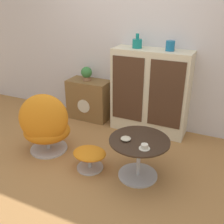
% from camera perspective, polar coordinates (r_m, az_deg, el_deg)
% --- Properties ---
extents(ground_plane, '(12.00, 12.00, 0.00)m').
position_cam_1_polar(ground_plane, '(3.20, -6.22, -12.49)').
color(ground_plane, '#A87542').
extents(wall_back, '(6.40, 0.06, 2.60)m').
position_cam_1_polar(wall_back, '(3.99, 4.64, 15.43)').
color(wall_back, silver).
rests_on(wall_back, ground_plane).
extents(sideboard, '(1.10, 0.39, 1.23)m').
position_cam_1_polar(sideboard, '(3.84, 8.27, 4.31)').
color(sideboard, beige).
rests_on(sideboard, ground_plane).
extents(tv_console, '(0.68, 0.38, 0.65)m').
position_cam_1_polar(tv_console, '(4.34, -4.99, 2.75)').
color(tv_console, brown).
rests_on(tv_console, ground_plane).
extents(egg_chair, '(0.79, 0.77, 0.84)m').
position_cam_1_polar(egg_chair, '(3.43, -14.29, -2.86)').
color(egg_chair, '#B7B7BC').
rests_on(egg_chair, ground_plane).
extents(ottoman, '(0.40, 0.34, 0.25)m').
position_cam_1_polar(ottoman, '(3.13, -4.90, -9.39)').
color(ottoman, '#B7B7BC').
rests_on(ottoman, ground_plane).
extents(coffee_table, '(0.66, 0.66, 0.48)m').
position_cam_1_polar(coffee_table, '(2.94, 5.85, -8.86)').
color(coffee_table, '#B7B7BC').
rests_on(coffee_table, ground_plane).
extents(vase_leftmost, '(0.13, 0.13, 0.20)m').
position_cam_1_polar(vase_leftmost, '(3.74, 5.51, 14.70)').
color(vase_leftmost, '#147A75').
rests_on(vase_leftmost, sideboard).
extents(vase_inner_left, '(0.12, 0.12, 0.13)m').
position_cam_1_polar(vase_inner_left, '(3.61, 12.57, 13.90)').
color(vase_inner_left, '#196699').
rests_on(vase_inner_left, sideboard).
extents(potted_plant, '(0.18, 0.18, 0.22)m').
position_cam_1_polar(potted_plant, '(4.21, -5.56, 8.42)').
color(potted_plant, '#996B4C').
rests_on(potted_plant, tv_console).
extents(teacup, '(0.12, 0.12, 0.05)m').
position_cam_1_polar(teacup, '(2.69, 7.08, -7.55)').
color(teacup, silver).
rests_on(teacup, coffee_table).
extents(bowl, '(0.11, 0.11, 0.04)m').
position_cam_1_polar(bowl, '(2.83, 3.01, -5.80)').
color(bowl, beige).
rests_on(bowl, coffee_table).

